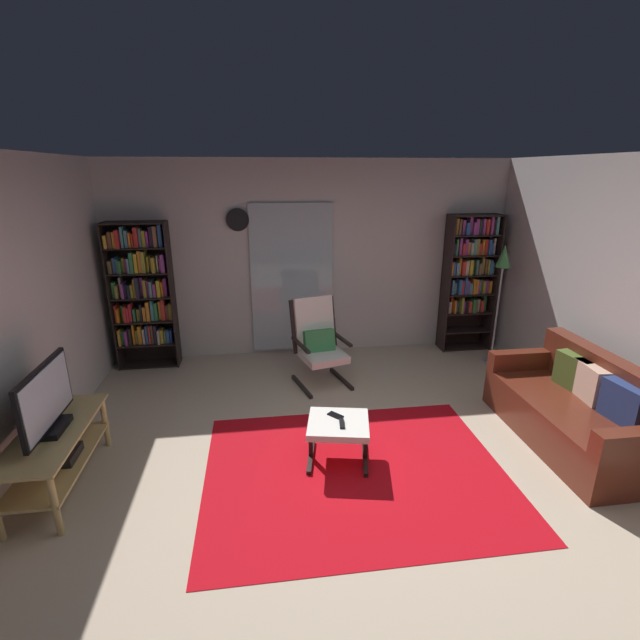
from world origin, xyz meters
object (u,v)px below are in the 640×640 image
(wall_clock, at_px, (237,220))
(tv_remote, at_px, (342,424))
(bookshelf_near_sofa, at_px, (469,273))
(lounge_armchair, at_px, (318,340))
(television, at_px, (46,402))
(ottoman, at_px, (338,428))
(leather_sofa, at_px, (578,411))
(cell_phone, at_px, (335,415))
(bookshelf_near_tv, at_px, (142,290))
(tv_stand, at_px, (56,450))
(floor_lamp_by_shelf, at_px, (502,270))

(wall_clock, bearing_deg, tv_remote, -71.24)
(bookshelf_near_sofa, xyz_separation_m, lounge_armchair, (-2.21, -0.82, -0.56))
(television, relative_size, wall_clock, 2.81)
(ottoman, bearing_deg, leather_sofa, 0.02)
(lounge_armchair, xyz_separation_m, wall_clock, (-0.91, 0.96, 1.32))
(ottoman, bearing_deg, bookshelf_near_sofa, 47.18)
(lounge_armchair, distance_m, cell_phone, 1.52)
(bookshelf_near_tv, xyz_separation_m, tv_remote, (2.11, -2.45, -0.63))
(lounge_armchair, xyz_separation_m, cell_phone, (-0.05, -1.51, -0.14))
(cell_phone, bearing_deg, wall_clock, 66.92)
(tv_stand, xyz_separation_m, leather_sofa, (4.54, 0.04, -0.03))
(tv_remote, relative_size, cell_phone, 1.03)
(tv_stand, distance_m, bookshelf_near_tv, 2.53)
(lounge_armchair, bearing_deg, cell_phone, -91.87)
(bookshelf_near_sofa, distance_m, floor_lamp_by_shelf, 0.61)
(tv_stand, height_order, tv_remote, tv_stand)
(television, xyz_separation_m, wall_clock, (1.40, 2.60, 1.09))
(television, relative_size, tv_remote, 5.66)
(leather_sofa, bearing_deg, television, -179.49)
(tv_stand, xyz_separation_m, bookshelf_near_sofa, (4.52, 2.46, 0.75))
(leather_sofa, distance_m, floor_lamp_by_shelf, 2.09)
(tv_stand, relative_size, wall_clock, 4.14)
(lounge_armchair, bearing_deg, tv_remote, -90.64)
(tv_stand, height_order, floor_lamp_by_shelf, floor_lamp_by_shelf)
(bookshelf_near_sofa, relative_size, cell_phone, 13.53)
(bookshelf_near_sofa, bearing_deg, bookshelf_near_tv, -179.54)
(ottoman, xyz_separation_m, cell_phone, (-0.01, 0.10, 0.07))
(tv_stand, height_order, leather_sofa, leather_sofa)
(television, distance_m, ottoman, 2.32)
(tv_stand, bearing_deg, leather_sofa, 0.49)
(lounge_armchair, relative_size, ottoman, 1.69)
(tv_stand, distance_m, bookshelf_near_sofa, 5.21)
(floor_lamp_by_shelf, bearing_deg, cell_phone, -143.89)
(leather_sofa, height_order, ottoman, leather_sofa)
(tv_stand, xyz_separation_m, ottoman, (2.27, 0.04, -0.02))
(tv_remote, xyz_separation_m, cell_phone, (-0.03, 0.15, -0.00))
(leather_sofa, xyz_separation_m, floor_lamp_by_shelf, (0.15, 1.86, 0.94))
(tv_stand, distance_m, floor_lamp_by_shelf, 5.14)
(bookshelf_near_tv, distance_m, ottoman, 3.26)
(leather_sofa, xyz_separation_m, ottoman, (-2.26, -0.00, 0.01))
(cell_phone, bearing_deg, bookshelf_near_tv, 89.98)
(television, bearing_deg, floor_lamp_by_shelf, 22.10)
(television, xyz_separation_m, lounge_armchair, (2.31, 1.64, -0.23))
(television, xyz_separation_m, bookshelf_near_sofa, (4.52, 2.47, 0.33))
(bookshelf_near_sofa, relative_size, leather_sofa, 1.10)
(bookshelf_near_sofa, height_order, leather_sofa, bookshelf_near_sofa)
(television, height_order, cell_phone, television)
(bookshelf_near_tv, height_order, floor_lamp_by_shelf, bookshelf_near_tv)
(bookshelf_near_sofa, relative_size, floor_lamp_by_shelf, 1.21)
(lounge_armchair, height_order, cell_phone, lounge_armchair)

